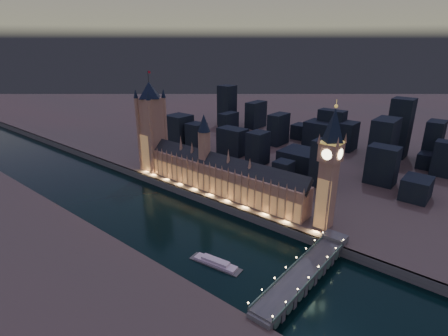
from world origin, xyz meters
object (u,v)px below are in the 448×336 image
Objects in this scene: elizabeth_tower at (330,160)px; palace_of_westminster at (218,174)px; victoria_tower at (152,123)px; westminster_bridge at (306,273)px; river_boat at (215,263)px.

palace_of_westminster is at bearing -179.91° from elizabeth_tower.
westminster_bridge is (235.61, -65.38, -59.44)m from victoria_tower.
victoria_tower is at bearing 164.49° from westminster_bridge.
victoria_tower is (-101.89, 0.17, 39.07)m from palace_of_westminster.
victoria_tower is 1.09× the size of elizabeth_tower.
palace_of_westminster is 4.74× the size of river_boat.
palace_of_westminster is 150.15m from westminster_bridge.
elizabeth_tower is (116.11, 0.17, 41.08)m from palace_of_westminster.
westminster_bridge is (17.61, -65.38, -61.46)m from elizabeth_tower.
elizabeth_tower is at bearing 105.07° from westminster_bridge.
river_boat is at bearing -115.04° from elizabeth_tower.
elizabeth_tower is 119.89m from river_boat.
river_boat is at bearing -27.33° from victoria_tower.
victoria_tower is at bearing 179.90° from palace_of_westminster.
westminster_bridge is at bearing 22.92° from river_boat.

